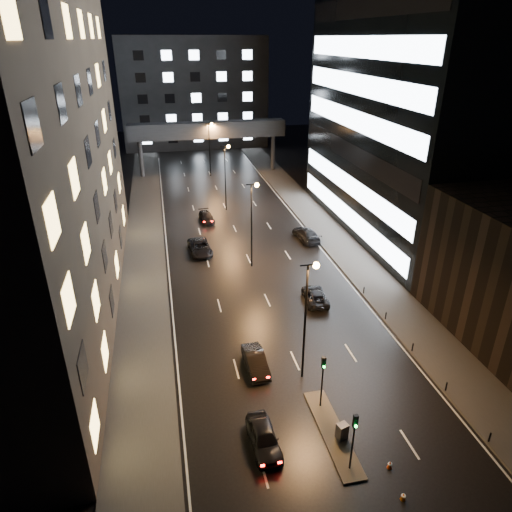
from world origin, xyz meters
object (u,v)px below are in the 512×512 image
object	(u,v)px
car_away_b	(256,361)
car_away_c	(200,247)
car_away_d	(206,217)
utility_cabinet	(342,431)
car_away_a	(264,437)
car_toward_b	(306,234)
car_toward_a	(315,296)

from	to	relation	value
car_away_b	car_away_c	bearing A→B (deg)	93.17
car_away_b	car_away_d	size ratio (longest dim) A/B	0.98
car_away_c	car_away_b	bearing A→B (deg)	-89.55
car_away_d	utility_cabinet	bearing A→B (deg)	-89.34
car_away_b	utility_cabinet	world-z (taller)	car_away_b
car_away_c	car_away_a	bearing A→B (deg)	-92.95
car_away_b	car_toward_b	size ratio (longest dim) A/B	0.77
car_away_d	car_toward_b	distance (m)	15.61
utility_cabinet	car_away_a	bearing A→B (deg)	157.66
car_away_a	utility_cabinet	size ratio (longest dim) A/B	3.72
car_away_b	car_toward_b	bearing A→B (deg)	61.36
car_toward_b	car_away_a	bearing A→B (deg)	63.05
car_away_b	car_away_a	bearing A→B (deg)	-100.31
car_away_a	utility_cabinet	world-z (taller)	car_away_a
car_away_a	car_away_c	world-z (taller)	car_away_c
car_away_b	car_away_c	xyz separation A→B (m)	(-2.17, 23.21, 0.04)
utility_cabinet	car_away_d	bearing A→B (deg)	79.67
car_away_b	car_away_d	world-z (taller)	car_away_b
car_away_c	car_away_d	xyz separation A→B (m)	(2.03, 10.80, -0.11)
car_toward_a	car_toward_b	distance (m)	15.81
car_away_a	car_toward_a	world-z (taller)	car_away_a
car_toward_a	utility_cabinet	bearing A→B (deg)	82.43
car_away_b	utility_cabinet	size ratio (longest dim) A/B	3.72
car_away_c	car_toward_a	world-z (taller)	car_away_c
utility_cabinet	car_away_b	bearing A→B (deg)	100.22
car_away_b	car_toward_b	world-z (taller)	car_toward_b
car_away_a	car_away_d	bearing A→B (deg)	86.68
car_away_d	utility_cabinet	xyz separation A→B (m)	(4.28, -42.39, 0.09)
car_away_d	car_away_c	bearing A→B (deg)	-105.74
car_away_a	car_toward_a	bearing A→B (deg)	59.17
car_away_c	utility_cabinet	distance (m)	32.21
car_away_b	car_away_c	size ratio (longest dim) A/B	0.80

